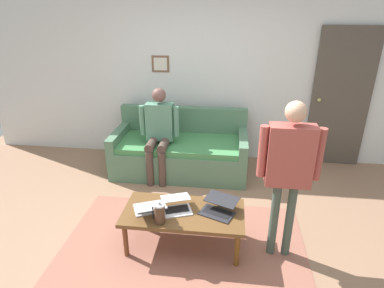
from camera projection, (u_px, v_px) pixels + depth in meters
name	position (u px, v px, depth m)	size (l,w,h in m)	color
ground_plane	(183.00, 241.00, 3.48)	(7.68, 7.68, 0.00)	#946D53
area_rug	(183.00, 250.00, 3.33)	(2.50, 1.76, 0.01)	#975C4B
back_wall	(203.00, 73.00, 4.94)	(7.04, 0.11, 2.70)	silver
interior_door	(341.00, 100.00, 4.76)	(0.82, 0.09, 2.05)	#4E453C
couch	(181.00, 151.00, 4.83)	(1.92, 0.91, 0.88)	#50765A
coffee_table	(184.00, 215.00, 3.28)	(1.21, 0.59, 0.41)	brown
laptop_left	(177.00, 206.00, 3.27)	(0.36, 0.36, 0.13)	silver
laptop_center	(218.00, 208.00, 3.23)	(0.42, 0.41, 0.12)	#28282D
laptop_right	(149.00, 208.00, 3.24)	(0.40, 0.44, 0.14)	silver
french_press	(160.00, 213.00, 3.06)	(0.12, 0.10, 0.23)	#4C3323
person_standing	(289.00, 163.00, 2.91)	(0.56, 0.18, 1.59)	#435246
person_seated	(159.00, 129.00, 4.49)	(0.55, 0.51, 1.28)	#4B3B32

